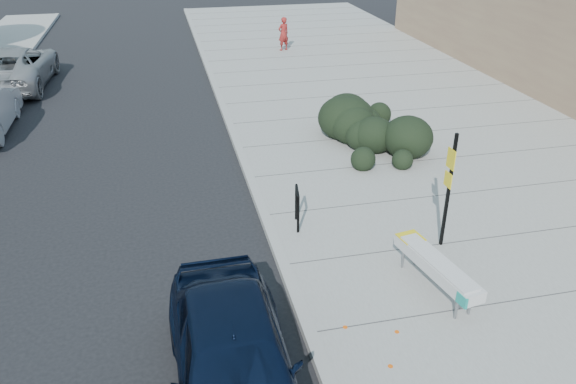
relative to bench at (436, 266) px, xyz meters
name	(u,v)px	position (x,y,z in m)	size (l,w,h in m)	color
ground	(284,271)	(-2.50, 1.37, -0.66)	(120.00, 120.00, 0.00)	black
sidewalk_near	(433,146)	(3.10, 6.37, -0.59)	(11.20, 50.00, 0.15)	gray
curb_near	(245,164)	(-2.50, 6.37, -0.58)	(0.22, 50.00, 0.17)	#9E9E99
bench	(436,266)	(0.00, 0.00, 0.00)	(0.79, 2.20, 0.65)	gray
bike_rack	(297,204)	(-1.90, 2.77, 0.02)	(0.15, 0.60, 0.88)	black
sign_post	(449,184)	(0.82, 1.37, 0.89)	(0.09, 0.28, 2.46)	black
hedge	(373,120)	(1.35, 6.86, 0.20)	(1.89, 3.78, 1.42)	black
sedan_navy	(234,360)	(-3.88, -1.57, 0.08)	(1.75, 4.35, 1.48)	black
suv_silver	(14,67)	(-10.00, 15.80, 0.10)	(2.54, 5.51, 1.53)	#95979A
pedestrian	(283,34)	(1.31, 18.67, 0.26)	(0.56, 0.37, 1.53)	maroon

